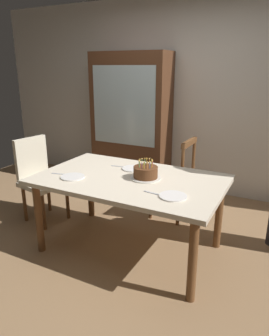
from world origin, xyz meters
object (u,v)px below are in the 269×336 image
(plate_far_side, at_px, (133,169))
(birthday_cake, at_px, (146,173))
(plate_near_guest, at_px, (173,196))
(chair_spindle_back, at_px, (173,180))
(china_cabinet, at_px, (131,122))
(chair_upholstered, at_px, (39,175))
(dining_table, at_px, (130,186))
(plate_near_celebrant, at_px, (73,177))

(plate_far_side, bearing_deg, birthday_cake, -40.41)
(plate_near_guest, relative_size, chair_spindle_back, 0.23)
(birthday_cake, height_order, chair_spindle_back, chair_spindle_back)
(birthday_cake, bearing_deg, plate_far_side, 139.59)
(plate_far_side, bearing_deg, plate_near_guest, -38.43)
(chair_spindle_back, bearing_deg, china_cabinet, 142.28)
(plate_near_guest, bearing_deg, birthday_cake, 142.83)
(birthday_cake, height_order, china_cabinet, china_cabinet)
(chair_upholstered, bearing_deg, china_cabinet, 73.45)
(chair_upholstered, relative_size, china_cabinet, 0.50)
(dining_table, distance_m, birthday_cake, 0.20)
(chair_spindle_back, xyz_separation_m, china_cabinet, (-0.93, 0.72, 0.49))
(dining_table, bearing_deg, chair_upholstered, 174.64)
(plate_near_guest, bearing_deg, plate_near_celebrant, 180.00)
(plate_far_side, xyz_separation_m, chair_upholstered, (-1.15, -0.12, -0.21))
(plate_far_side, bearing_deg, chair_upholstered, -174.07)
(plate_near_guest, bearing_deg, plate_far_side, 141.57)
(china_cabinet, bearing_deg, plate_far_side, -61.35)
(plate_near_guest, height_order, china_cabinet, china_cabinet)
(china_cabinet, bearing_deg, plate_near_guest, -53.73)
(china_cabinet, bearing_deg, chair_upholstered, -106.55)
(plate_far_side, relative_size, china_cabinet, 0.12)
(plate_near_guest, xyz_separation_m, chair_upholstered, (-1.74, 0.35, -0.21))
(plate_far_side, xyz_separation_m, chair_spindle_back, (0.20, 0.61, -0.29))
(chair_upholstered, bearing_deg, plate_near_guest, -11.39)
(chair_upholstered, bearing_deg, plate_far_side, 5.93)
(birthday_cake, relative_size, plate_far_side, 1.27)
(dining_table, height_order, birthday_cake, birthday_cake)
(plate_far_side, distance_m, plate_near_guest, 0.76)
(birthday_cake, xyz_separation_m, chair_spindle_back, (-0.02, 0.80, -0.33))
(birthday_cake, relative_size, plate_near_guest, 1.27)
(chair_spindle_back, relative_size, china_cabinet, 0.50)
(dining_table, height_order, chair_upholstered, chair_upholstered)
(chair_upholstered, bearing_deg, dining_table, -5.36)
(plate_near_guest, bearing_deg, chair_spindle_back, 109.92)
(dining_table, relative_size, china_cabinet, 0.89)
(plate_near_guest, distance_m, chair_upholstered, 1.79)
(dining_table, bearing_deg, plate_near_guest, -24.84)
(dining_table, height_order, plate_near_guest, plate_near_guest)
(dining_table, relative_size, plate_far_side, 7.71)
(plate_far_side, height_order, chair_spindle_back, chair_spindle_back)
(dining_table, relative_size, plate_near_celebrant, 7.71)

